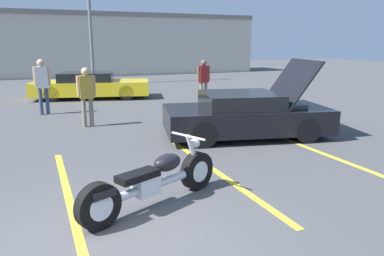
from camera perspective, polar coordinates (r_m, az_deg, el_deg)
name	(u,v)px	position (r m, az deg, el deg)	size (l,w,h in m)	color
parking_stripe_middle	(68,195)	(6.27, -18.36, -9.70)	(0.12, 4.65, 0.01)	yellow
parking_stripe_back	(218,173)	(6.93, 4.04, -6.83)	(0.12, 4.65, 0.01)	yellow
parking_stripe_far	(330,156)	(8.42, 20.33, -4.05)	(0.12, 4.65, 0.01)	yellow
far_building	(36,42)	(28.58, -22.61, 11.96)	(32.00, 4.20, 4.40)	beige
motorcycle	(153,182)	(5.48, -5.98, -8.15)	(2.33, 1.19, 0.94)	black
show_car_hood_open	(247,115)	(9.54, 8.32, 2.02)	(4.37, 2.79, 1.92)	black
parked_car_right_row	(91,86)	(16.62, -15.21, 6.25)	(5.11, 3.01, 1.10)	yellow
spectator_near_motorcycle	(42,82)	(13.24, -21.86, 6.58)	(0.52, 0.24, 1.82)	#38476B
spectator_by_show_car	(86,92)	(10.88, -15.78, 5.30)	(0.52, 0.22, 1.67)	gray
spectator_midground	(204,78)	(14.57, 1.78, 7.66)	(0.52, 0.22, 1.69)	gray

